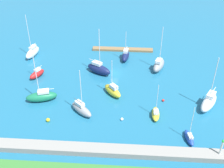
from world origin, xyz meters
TOP-DOWN VIEW (x-y plane):
  - water at (0.00, 0.00)m, footprint 160.00×160.00m
  - pier_dock at (-1.97, -14.25)m, footprint 19.46×2.07m
  - breakwater at (0.00, 29.63)m, footprint 65.78×2.72m
  - harbor_beacon at (-22.33, 29.63)m, footprint 0.56×0.56m
  - sailboat_white_inner_mooring at (25.89, -8.42)m, footprint 3.75×7.32m
  - sailboat_gray_outer_mooring at (6.44, 17.87)m, footprint 6.26×5.90m
  - sailboat_yellow_far_north at (-10.77, 17.98)m, footprint 1.94×4.93m
  - sailboat_navy_along_channel at (4.23, 0.21)m, footprint 7.81×5.94m
  - sailboat_blue_center_basin at (-17.32, 25.05)m, footprint 2.13×4.79m
  - sailboat_green_lone_south at (16.95, 13.76)m, footprint 8.00×4.63m
  - sailboat_red_lone_north at (21.18, 3.29)m, footprint 4.06×5.37m
  - sailboat_white_near_pier at (-23.57, 13.61)m, footprint 6.26×7.94m
  - sailboat_gray_off_beacon at (-12.79, -3.06)m, footprint 4.82×7.31m
  - sailboat_yellow_by_breakwater at (-0.36, 10.17)m, footprint 5.49×5.91m
  - sailboat_navy_mid_basin at (-3.05, -8.40)m, footprint 2.93×6.34m
  - mooring_buoy_white at (-3.10, 19.78)m, footprint 0.70×0.70m
  - mooring_buoy_red at (-12.99, 12.06)m, footprint 0.62×0.62m
  - mooring_buoy_yellow at (13.55, 21.29)m, footprint 0.88×0.88m

SIDE VIEW (x-z plane):
  - water at x=0.00m, z-range 0.00..0.00m
  - mooring_buoy_red at x=-12.99m, z-range 0.00..0.62m
  - pier_dock at x=-1.97m, z-range 0.00..0.67m
  - mooring_buoy_white at x=-3.10m, z-range 0.00..0.70m
  - mooring_buoy_yellow at x=13.55m, z-range 0.00..0.88m
  - breakwater at x=0.00m, z-range 0.00..1.29m
  - sailboat_blue_center_basin at x=-17.32m, z-range -3.54..5.09m
  - sailboat_yellow_far_north at x=-10.77m, z-range -3.53..5.20m
  - sailboat_red_lone_north at x=21.18m, z-range -3.08..5.17m
  - sailboat_gray_outer_mooring at x=6.44m, z-range -4.75..7.18m
  - sailboat_navy_mid_basin at x=-3.05m, z-range -3.39..5.95m
  - sailboat_yellow_by_breakwater at x=-0.36m, z-range -3.66..6.26m
  - sailboat_green_lone_south at x=16.95m, z-range -5.02..7.64m
  - sailboat_white_inner_mooring at x=25.89m, z-range -5.44..8.27m
  - sailboat_gray_off_beacon at x=-12.79m, z-range -5.01..8.03m
  - sailboat_navy_along_channel at x=4.23m, z-range -5.29..8.32m
  - sailboat_white_near_pier at x=-23.57m, z-range -5.30..8.48m
  - harbor_beacon at x=-22.33m, z-range 1.57..5.30m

